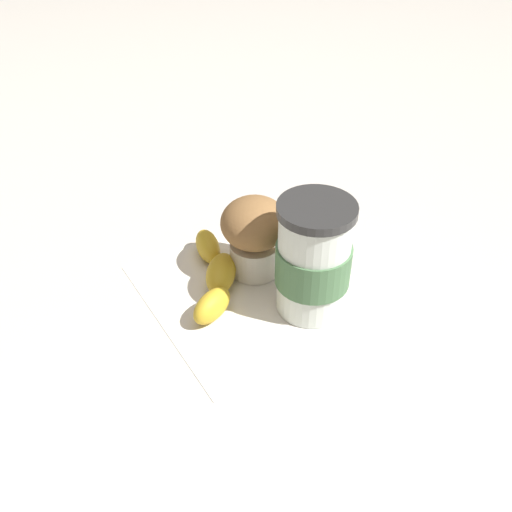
% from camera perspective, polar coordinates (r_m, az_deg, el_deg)
% --- Properties ---
extents(ground_plane, '(3.00, 3.00, 0.00)m').
position_cam_1_polar(ground_plane, '(0.73, 0.00, -3.25)').
color(ground_plane, beige).
extents(paper_napkin, '(0.31, 0.31, 0.00)m').
position_cam_1_polar(paper_napkin, '(0.73, 0.00, -3.21)').
color(paper_napkin, white).
rests_on(paper_napkin, ground_plane).
extents(coffee_cup, '(0.09, 0.09, 0.14)m').
position_cam_1_polar(coffee_cup, '(0.67, 5.48, -0.34)').
color(coffee_cup, silver).
rests_on(coffee_cup, paper_napkin).
extents(muffin, '(0.08, 0.08, 0.10)m').
position_cam_1_polar(muffin, '(0.73, -0.14, 2.25)').
color(muffin, white).
rests_on(muffin, paper_napkin).
extents(banana, '(0.08, 0.17, 0.04)m').
position_cam_1_polar(banana, '(0.73, -3.97, -1.70)').
color(banana, gold).
rests_on(banana, paper_napkin).
extents(sugar_packet, '(0.06, 0.06, 0.01)m').
position_cam_1_polar(sugar_packet, '(0.87, 5.79, 4.42)').
color(sugar_packet, white).
rests_on(sugar_packet, ground_plane).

